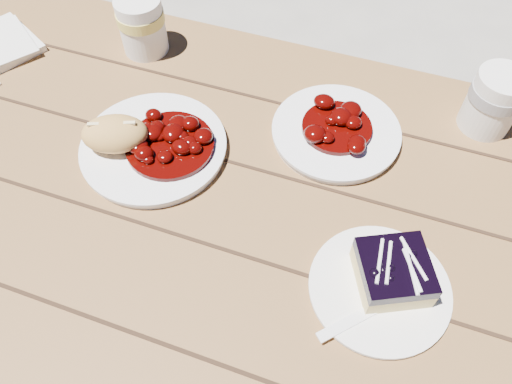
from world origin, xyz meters
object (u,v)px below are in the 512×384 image
(coffee_cup, at_px, (494,102))
(bread_roll, at_px, (115,134))
(second_plate, at_px, (336,133))
(dessert_plate, at_px, (379,289))
(main_plate, at_px, (154,148))
(picnic_table, at_px, (238,254))
(second_cup, at_px, (142,25))
(blueberry_cake, at_px, (393,272))

(coffee_cup, bearing_deg, bread_roll, -154.94)
(coffee_cup, distance_m, second_plate, 0.27)
(bread_roll, bearing_deg, dessert_plate, -12.85)
(main_plate, distance_m, dessert_plate, 0.43)
(picnic_table, height_order, bread_roll, bread_roll)
(bread_roll, height_order, dessert_plate, bread_roll)
(dessert_plate, height_order, second_cup, second_cup)
(picnic_table, relative_size, second_cup, 17.95)
(bread_roll, relative_size, blueberry_cake, 0.87)
(main_plate, bearing_deg, blueberry_cake, -14.79)
(blueberry_cake, bearing_deg, bread_roll, 142.96)
(bread_roll, relative_size, coffee_cup, 0.99)
(dessert_plate, distance_m, second_cup, 0.66)
(dessert_plate, bearing_deg, blueberry_cake, 56.31)
(dessert_plate, bearing_deg, second_cup, 146.28)
(bread_roll, height_order, coffee_cup, coffee_cup)
(main_plate, height_order, bread_roll, bread_roll)
(bread_roll, xyz_separation_m, coffee_cup, (0.58, 0.27, 0.01))
(dessert_plate, xyz_separation_m, blueberry_cake, (0.01, 0.01, 0.03))
(picnic_table, xyz_separation_m, dessert_plate, (0.24, -0.07, 0.17))
(second_plate, bearing_deg, main_plate, -154.31)
(bread_roll, bearing_deg, blueberry_cake, -10.88)
(second_plate, relative_size, second_cup, 1.96)
(blueberry_cake, height_order, second_plate, blueberry_cake)
(picnic_table, distance_m, coffee_cup, 0.52)
(coffee_cup, bearing_deg, dessert_plate, -106.32)
(dessert_plate, height_order, blueberry_cake, blueberry_cake)
(coffee_cup, relative_size, second_plate, 0.51)
(blueberry_cake, relative_size, second_cup, 1.14)
(picnic_table, xyz_separation_m, main_plate, (-0.17, 0.06, 0.17))
(dessert_plate, height_order, second_plate, second_plate)
(picnic_table, relative_size, second_plate, 9.14)
(coffee_cup, distance_m, second_cup, 0.66)
(main_plate, height_order, dessert_plate, main_plate)
(blueberry_cake, bearing_deg, second_plate, 93.20)
(blueberry_cake, xyz_separation_m, second_plate, (-0.14, 0.25, -0.03))
(picnic_table, relative_size, blueberry_cake, 15.81)
(dessert_plate, bearing_deg, bread_roll, 167.15)
(bread_roll, relative_size, second_plate, 0.50)
(second_plate, height_order, second_cup, second_cup)
(second_plate, distance_m, second_cup, 0.43)
(blueberry_cake, bearing_deg, main_plate, 139.05)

